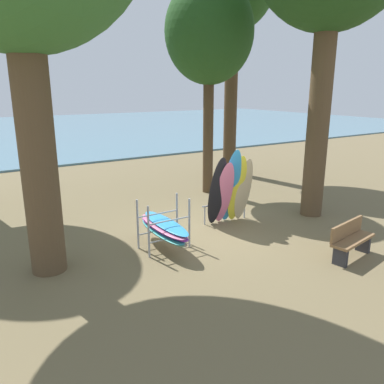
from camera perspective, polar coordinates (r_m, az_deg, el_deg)
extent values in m
plane|color=brown|center=(10.61, 2.85, -5.94)|extent=(80.00, 80.00, 0.00)
cube|color=slate|center=(38.04, -23.72, 8.28)|extent=(80.00, 36.00, 0.10)
cylinder|color=brown|center=(8.29, -22.09, 7.59)|extent=(0.72, 0.72, 5.77)
cylinder|color=brown|center=(12.04, 18.33, 11.61)|extent=(0.64, 0.64, 6.45)
cylinder|color=#4C3823|center=(14.20, 2.41, 9.23)|extent=(0.38, 0.38, 4.69)
ellipsoid|color=#234C1E|center=(14.24, 2.57, 22.61)|extent=(3.06, 3.06, 3.52)
cylinder|color=#4C3823|center=(17.58, 5.76, 14.05)|extent=(0.57, 0.57, 6.97)
ellipsoid|color=black|center=(10.74, 3.76, 0.04)|extent=(0.56, 0.62, 2.04)
ellipsoid|color=pink|center=(10.89, 4.75, -0.17)|extent=(0.65, 0.77, 1.89)
ellipsoid|color=#2D8ED1|center=(10.97, 5.75, 0.82)|extent=(0.63, 0.78, 2.22)
ellipsoid|color=yellow|center=(11.13, 6.70, 0.45)|extent=(0.58, 0.61, 2.02)
ellipsoid|color=#C6B289|center=(11.28, 7.62, 0.33)|extent=(0.54, 0.50, 1.91)
cylinder|color=#9EA0A5|center=(11.07, 1.89, -3.51)|extent=(0.04, 0.04, 0.55)
cylinder|color=#9EA0A5|center=(11.74, 7.76, -2.54)|extent=(0.04, 0.04, 0.55)
cylinder|color=#9EA0A5|center=(11.30, 4.94, -1.69)|extent=(1.51, 0.21, 0.04)
cylinder|color=#9EA0A5|center=(8.93, -6.42, -5.90)|extent=(0.05, 0.05, 1.25)
cylinder|color=#9EA0A5|center=(9.43, -0.39, -4.65)|extent=(0.05, 0.05, 1.25)
cylinder|color=#9EA0A5|center=(9.44, -8.03, -4.77)|extent=(0.05, 0.05, 1.25)
cylinder|color=#9EA0A5|center=(9.91, -2.23, -3.64)|extent=(0.05, 0.05, 1.25)
cylinder|color=#9EA0A5|center=(9.27, -3.30, -6.86)|extent=(1.10, 0.04, 0.04)
cylinder|color=#9EA0A5|center=(9.11, -3.34, -4.23)|extent=(1.10, 0.04, 0.04)
cylinder|color=#9EA0A5|center=(9.76, -5.02, -5.72)|extent=(1.10, 0.04, 0.04)
cylinder|color=#9EA0A5|center=(9.61, -5.08, -3.21)|extent=(1.10, 0.04, 0.04)
ellipsoid|color=#C6B289|center=(9.49, -4.22, -6.01)|extent=(0.51, 2.10, 0.06)
ellipsoid|color=#38B2AD|center=(9.45, -4.45, -5.72)|extent=(0.57, 2.12, 0.06)
ellipsoid|color=purple|center=(9.45, -4.19, -5.32)|extent=(0.55, 2.11, 0.06)
ellipsoid|color=pink|center=(9.42, -4.37, -5.02)|extent=(0.54, 2.11, 0.06)
ellipsoid|color=#2D8ED1|center=(9.43, -3.96, -4.59)|extent=(0.55, 2.11, 0.06)
cube|color=#2D2D33|center=(9.24, 21.08, -8.92)|extent=(0.15, 0.33, 0.42)
cube|color=#2D2D33|center=(10.19, 23.98, -6.96)|extent=(0.15, 0.33, 0.42)
cube|color=olive|center=(9.63, 22.75, -6.58)|extent=(1.45, 0.64, 0.06)
cube|color=olive|center=(9.62, 21.92, -5.10)|extent=(1.39, 0.30, 0.36)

